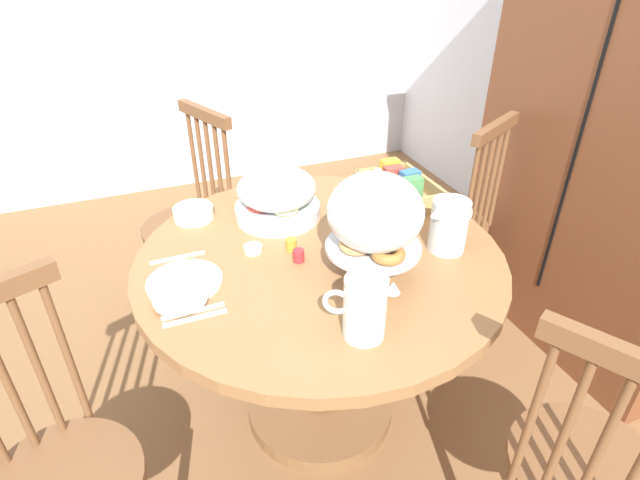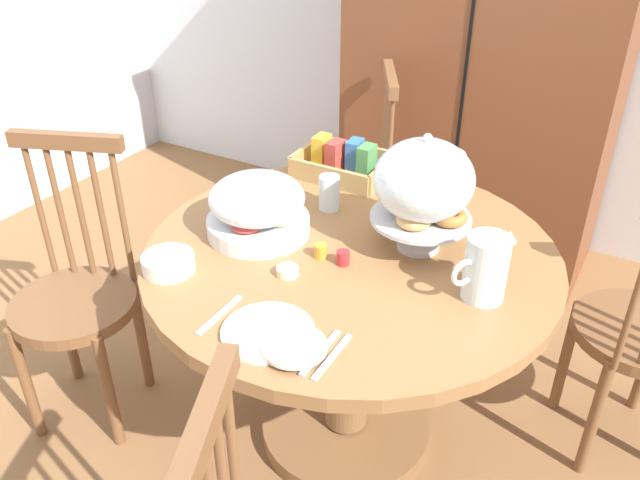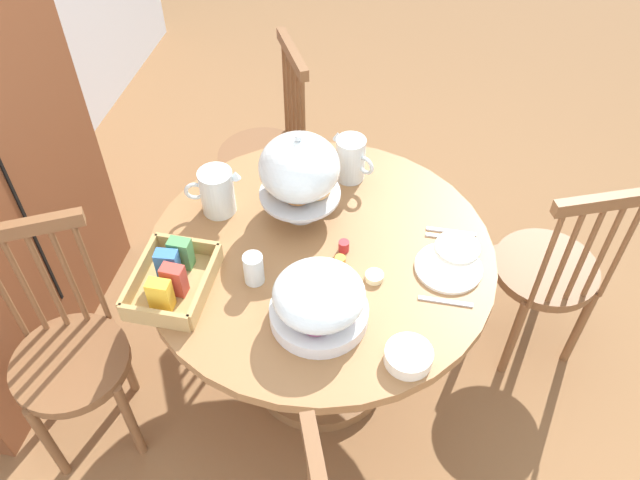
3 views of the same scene
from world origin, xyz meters
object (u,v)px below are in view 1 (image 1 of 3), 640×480
(orange_juice_pitcher, at_px, (449,228))
(cereal_bowl, at_px, (193,213))
(windsor_chair_far_side, at_px, (585,476))
(milk_pitcher, at_px, (364,310))
(drinking_glass, at_px, (350,205))
(pastry_stand_with_dome, at_px, (375,216))
(butter_dish, at_px, (253,249))
(fruit_platter_covered, at_px, (277,196))
(cereal_basket, at_px, (400,188))
(wooden_armoire, at_px, (638,123))
(china_plate_small, at_px, (180,298))
(windsor_chair_by_cabinet, at_px, (192,226))
(windsor_chair_near_window, at_px, (448,226))
(china_plate_large, at_px, (185,282))
(dining_table, at_px, (320,307))

(orange_juice_pitcher, relative_size, cereal_bowl, 1.42)
(windsor_chair_far_side, distance_m, milk_pitcher, 0.70)
(milk_pitcher, xyz_separation_m, drinking_glass, (-0.56, 0.21, -0.02))
(pastry_stand_with_dome, bearing_deg, windsor_chair_far_side, 25.82)
(butter_dish, bearing_deg, fruit_platter_covered, 142.89)
(milk_pitcher, height_order, butter_dish, milk_pitcher)
(cereal_basket, height_order, butter_dish, cereal_basket)
(wooden_armoire, xyz_separation_m, china_plate_small, (0.14, -1.78, -0.23))
(orange_juice_pitcher, bearing_deg, drinking_glass, -144.23)
(windsor_chair_by_cabinet, xyz_separation_m, windsor_chair_far_side, (1.62, 0.71, 0.00))
(windsor_chair_far_side, xyz_separation_m, fruit_platter_covered, (-1.06, -0.46, 0.37))
(china_plate_small, bearing_deg, orange_juice_pitcher, 87.77)
(orange_juice_pitcher, bearing_deg, milk_pitcher, -57.88)
(windsor_chair_near_window, height_order, china_plate_large, windsor_chair_near_window)
(windsor_chair_far_side, distance_m, china_plate_large, 1.18)
(wooden_armoire, distance_m, butter_dish, 1.54)
(drinking_glass, bearing_deg, fruit_platter_covered, -114.90)
(windsor_chair_far_side, xyz_separation_m, china_plate_large, (-0.78, -0.83, 0.29))
(windsor_chair_by_cabinet, relative_size, china_plate_large, 4.43)
(pastry_stand_with_dome, height_order, orange_juice_pitcher, pastry_stand_with_dome)
(milk_pitcher, bearing_deg, wooden_armoire, 107.78)
(orange_juice_pitcher, xyz_separation_m, drinking_glass, (-0.29, -0.21, -0.02))
(windsor_chair_near_window, bearing_deg, windsor_chair_far_side, -18.05)
(wooden_armoire, distance_m, fruit_platter_covered, 1.41)
(pastry_stand_with_dome, bearing_deg, dining_table, -147.46)
(china_plate_large, bearing_deg, windsor_chair_by_cabinet, 171.80)
(dining_table, xyz_separation_m, butter_dish, (-0.09, -0.20, 0.23))
(dining_table, height_order, windsor_chair_far_side, windsor_chair_far_side)
(fruit_platter_covered, relative_size, china_plate_small, 2.00)
(milk_pitcher, height_order, cereal_basket, milk_pitcher)
(windsor_chair_by_cabinet, xyz_separation_m, fruit_platter_covered, (0.56, 0.25, 0.37))
(milk_pitcher, bearing_deg, china_plate_small, -125.87)
(wooden_armoire, xyz_separation_m, cereal_basket, (-0.20, -0.91, -0.20))
(windsor_chair_far_side, distance_m, pastry_stand_with_dome, 0.85)
(drinking_glass, bearing_deg, wooden_armoire, 84.09)
(cereal_basket, distance_m, drinking_glass, 0.26)
(windsor_chair_by_cabinet, distance_m, cereal_bowl, 0.55)
(milk_pitcher, bearing_deg, dining_table, 174.77)
(cereal_bowl, height_order, butter_dish, cereal_bowl)
(dining_table, bearing_deg, pastry_stand_with_dome, 32.54)
(windsor_chair_by_cabinet, relative_size, cereal_basket, 3.09)
(windsor_chair_far_side, relative_size, cereal_basket, 3.09)
(china_plate_small, bearing_deg, drinking_glass, 112.35)
(windsor_chair_far_side, xyz_separation_m, milk_pitcher, (-0.40, -0.44, 0.37))
(cereal_basket, bearing_deg, windsor_chair_near_window, 112.12)
(windsor_chair_by_cabinet, distance_m, cereal_basket, 0.99)
(windsor_chair_far_side, xyz_separation_m, china_plate_small, (-0.70, -0.86, 0.30))
(drinking_glass, bearing_deg, windsor_chair_near_window, 110.44)
(wooden_armoire, height_order, cereal_bowl, wooden_armoire)
(windsor_chair_by_cabinet, height_order, fruit_platter_covered, windsor_chair_by_cabinet)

